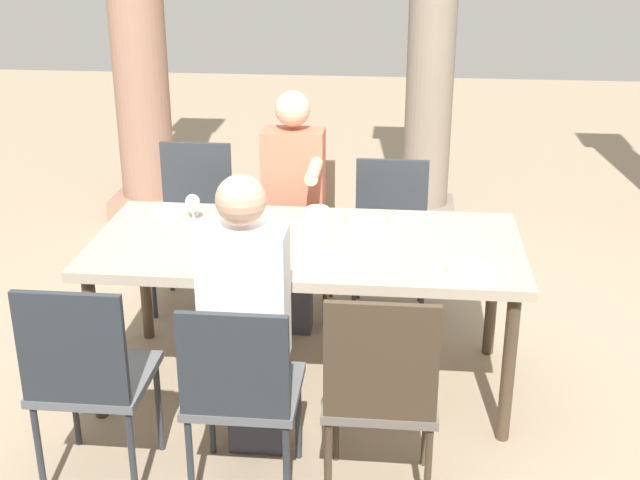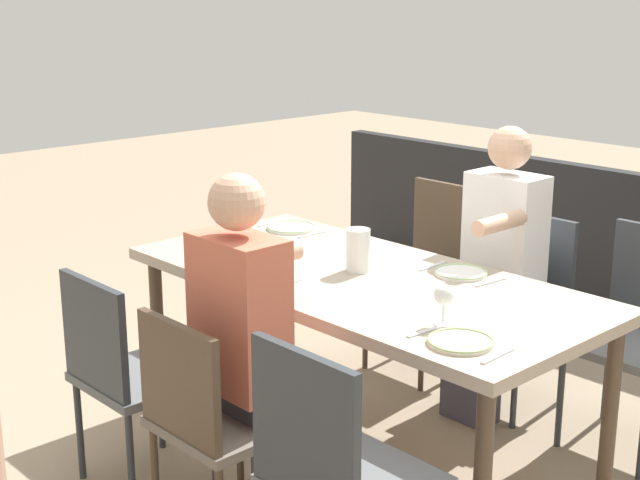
{
  "view_description": "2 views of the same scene",
  "coord_description": "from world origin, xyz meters",
  "px_view_note": "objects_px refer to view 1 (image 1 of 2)",
  "views": [
    {
      "loc": [
        0.43,
        -3.71,
        2.27
      ],
      "look_at": [
        0.07,
        -0.07,
        0.8
      ],
      "focal_mm": 47.94,
      "sensor_mm": 36.0,
      "label": 1
    },
    {
      "loc": [
        -2.49,
        2.56,
        1.9
      ],
      "look_at": [
        0.14,
        0.1,
        0.91
      ],
      "focal_mm": 51.4,
      "sensor_mm": 36.0,
      "label": 2
    }
  ],
  "objects_px": {
    "stone_column_centre": "(433,26)",
    "plate_2": "(367,218)",
    "water_pitcher": "(318,228)",
    "chair_east_south": "(381,387)",
    "chair_mid_south": "(241,387)",
    "chair_east_north": "(390,228)",
    "chair_west_south": "(87,373)",
    "wine_glass_0": "(193,202)",
    "chair_west_north": "(194,214)",
    "chair_mid_north": "(297,225)",
    "diner_man_white": "(247,318)",
    "stone_column_near": "(136,12)",
    "diner_woman_green": "(293,204)",
    "plate_1": "(238,262)",
    "dining_table": "(306,253)",
    "plate_0": "(168,212)",
    "plate_3": "(474,270)"
  },
  "relations": [
    {
      "from": "water_pitcher",
      "to": "chair_east_south",
      "type": "bearing_deg",
      "value": -69.18
    },
    {
      "from": "chair_west_south",
      "to": "diner_woman_green",
      "type": "height_order",
      "value": "diner_woman_green"
    },
    {
      "from": "chair_mid_south",
      "to": "wine_glass_0",
      "type": "distance_m",
      "value": 1.23
    },
    {
      "from": "diner_man_white",
      "to": "stone_column_near",
      "type": "bearing_deg",
      "value": 113.41
    },
    {
      "from": "dining_table",
      "to": "chair_mid_north",
      "type": "distance_m",
      "value": 0.93
    },
    {
      "from": "chair_west_north",
      "to": "water_pitcher",
      "type": "height_order",
      "value": "same"
    },
    {
      "from": "chair_mid_south",
      "to": "diner_woman_green",
      "type": "distance_m",
      "value": 1.6
    },
    {
      "from": "chair_mid_north",
      "to": "plate_2",
      "type": "xyz_separation_m",
      "value": [
        0.43,
        -0.58,
        0.27
      ]
    },
    {
      "from": "water_pitcher",
      "to": "plate_0",
      "type": "bearing_deg",
      "value": 157.6
    },
    {
      "from": "chair_west_south",
      "to": "water_pitcher",
      "type": "xyz_separation_m",
      "value": [
        0.83,
        0.86,
        0.31
      ]
    },
    {
      "from": "chair_east_north",
      "to": "plate_2",
      "type": "xyz_separation_m",
      "value": [
        -0.11,
        -0.59,
        0.27
      ]
    },
    {
      "from": "stone_column_centre",
      "to": "stone_column_near",
      "type": "bearing_deg",
      "value": -180.0
    },
    {
      "from": "stone_column_near",
      "to": "water_pitcher",
      "type": "relative_size",
      "value": 17.17
    },
    {
      "from": "chair_mid_south",
      "to": "water_pitcher",
      "type": "height_order",
      "value": "water_pitcher"
    },
    {
      "from": "stone_column_near",
      "to": "diner_woman_green",
      "type": "bearing_deg",
      "value": -51.51
    },
    {
      "from": "chair_west_north",
      "to": "chair_east_north",
      "type": "xyz_separation_m",
      "value": [
        1.15,
        -0.0,
        -0.04
      ]
    },
    {
      "from": "water_pitcher",
      "to": "chair_east_north",
      "type": "bearing_deg",
      "value": 70.49
    },
    {
      "from": "stone_column_centre",
      "to": "plate_2",
      "type": "height_order",
      "value": "stone_column_centre"
    },
    {
      "from": "diner_man_white",
      "to": "stone_column_near",
      "type": "height_order",
      "value": "stone_column_near"
    },
    {
      "from": "chair_east_south",
      "to": "stone_column_centre",
      "type": "height_order",
      "value": "stone_column_centre"
    },
    {
      "from": "chair_east_north",
      "to": "water_pitcher",
      "type": "distance_m",
      "value": 1.04
    },
    {
      "from": "chair_west_south",
      "to": "plate_2",
      "type": "xyz_separation_m",
      "value": [
        1.04,
        1.2,
        0.24
      ]
    },
    {
      "from": "chair_mid_south",
      "to": "chair_east_north",
      "type": "bearing_deg",
      "value": 73.1
    },
    {
      "from": "chair_mid_north",
      "to": "stone_column_centre",
      "type": "bearing_deg",
      "value": 62.37
    },
    {
      "from": "chair_west_south",
      "to": "chair_east_north",
      "type": "height_order",
      "value": "chair_west_south"
    },
    {
      "from": "chair_mid_north",
      "to": "plate_0",
      "type": "distance_m",
      "value": 0.88
    },
    {
      "from": "chair_mid_south",
      "to": "diner_man_white",
      "type": "height_order",
      "value": "diner_man_white"
    },
    {
      "from": "chair_east_south",
      "to": "stone_column_near",
      "type": "distance_m",
      "value": 3.89
    },
    {
      "from": "plate_0",
      "to": "chair_west_north",
      "type": "bearing_deg",
      "value": 92.23
    },
    {
      "from": "chair_east_south",
      "to": "diner_man_white",
      "type": "bearing_deg",
      "value": 159.52
    },
    {
      "from": "chair_mid_north",
      "to": "diner_man_white",
      "type": "bearing_deg",
      "value": -90.11
    },
    {
      "from": "dining_table",
      "to": "plate_3",
      "type": "distance_m",
      "value": 0.82
    },
    {
      "from": "chair_mid_north",
      "to": "plate_1",
      "type": "bearing_deg",
      "value": -95.23
    },
    {
      "from": "chair_west_north",
      "to": "stone_column_centre",
      "type": "bearing_deg",
      "value": 46.75
    },
    {
      "from": "chair_west_south",
      "to": "chair_mid_north",
      "type": "distance_m",
      "value": 1.89
    },
    {
      "from": "plate_1",
      "to": "chair_east_south",
      "type": "bearing_deg",
      "value": -42.14
    },
    {
      "from": "chair_mid_south",
      "to": "dining_table",
      "type": "bearing_deg",
      "value": 80.0
    },
    {
      "from": "stone_column_near",
      "to": "plate_2",
      "type": "height_order",
      "value": "stone_column_near"
    },
    {
      "from": "chair_mid_south",
      "to": "wine_glass_0",
      "type": "bearing_deg",
      "value": 111.6
    },
    {
      "from": "plate_3",
      "to": "water_pitcher",
      "type": "height_order",
      "value": "water_pitcher"
    },
    {
      "from": "plate_0",
      "to": "chair_east_south",
      "type": "bearing_deg",
      "value": -46.56
    },
    {
      "from": "diner_man_white",
      "to": "plate_0",
      "type": "xyz_separation_m",
      "value": [
        -0.59,
        0.99,
        0.07
      ]
    },
    {
      "from": "plate_0",
      "to": "chair_west_south",
      "type": "bearing_deg",
      "value": -91.12
    },
    {
      "from": "wine_glass_0",
      "to": "chair_east_south",
      "type": "bearing_deg",
      "value": -48.31
    },
    {
      "from": "chair_west_south",
      "to": "chair_east_north",
      "type": "xyz_separation_m",
      "value": [
        1.15,
        1.79,
        -0.03
      ]
    },
    {
      "from": "chair_mid_south",
      "to": "water_pitcher",
      "type": "relative_size",
      "value": 4.92
    },
    {
      "from": "plate_1",
      "to": "chair_east_north",
      "type": "bearing_deg",
      "value": 61.48
    },
    {
      "from": "chair_west_south",
      "to": "chair_west_north",
      "type": "bearing_deg",
      "value": 90.0
    },
    {
      "from": "stone_column_near",
      "to": "plate_0",
      "type": "xyz_separation_m",
      "value": [
        0.74,
        -2.07,
        -0.74
      ]
    },
    {
      "from": "chair_west_north",
      "to": "wine_glass_0",
      "type": "bearing_deg",
      "value": -75.59
    }
  ]
}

